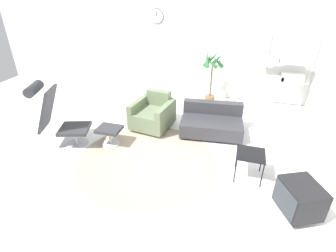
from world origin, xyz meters
TOP-DOWN VIEW (x-y plane):
  - ground_plane at (0.00, 0.00)m, footprint 12.00×12.00m
  - wall_back at (-0.00, 3.06)m, footprint 12.00×0.09m
  - round_rug at (0.05, -0.40)m, footprint 2.54×2.54m
  - lounge_chair at (-1.77, -0.38)m, footprint 1.07×0.77m
  - ottoman at (-0.84, -0.08)m, footprint 0.46×0.39m
  - armchair_red at (-0.25, 0.86)m, footprint 0.90×0.96m
  - couch_low at (1.04, 0.96)m, footprint 1.36×0.96m
  - side_table at (1.84, -0.36)m, footprint 0.45×0.45m
  - crt_television at (2.51, -1.01)m, footprint 0.64×0.68m
  - potted_plant at (0.80, 2.49)m, footprint 0.54×0.58m
  - shelf_unit at (2.54, 2.77)m, footprint 1.15×0.28m

SIDE VIEW (x-z plane):
  - ground_plane at x=0.00m, z-range 0.00..0.00m
  - round_rug at x=0.05m, z-range 0.00..0.01m
  - couch_low at x=1.04m, z-range -0.08..0.53m
  - ottoman at x=-0.84m, z-range 0.09..0.46m
  - crt_television at x=2.51m, z-range 0.02..0.54m
  - armchair_red at x=-0.25m, z-range -0.09..0.66m
  - side_table at x=1.84m, z-range 0.19..0.65m
  - lounge_chair at x=-1.77m, z-range 0.07..1.36m
  - potted_plant at x=0.80m, z-range 0.07..1.48m
  - shelf_unit at x=2.54m, z-range -0.01..2.00m
  - wall_back at x=0.00m, z-range 0.00..2.80m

